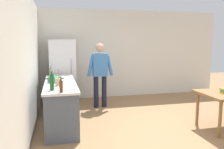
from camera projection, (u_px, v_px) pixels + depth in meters
name	position (u px, v px, depth m)	size (l,w,h in m)	color
ground_plane	(163.00, 129.00, 4.72)	(14.00, 14.00, 0.00)	#936D47
wall_back	(123.00, 54.00, 7.42)	(6.40, 0.12, 2.70)	silver
wall_left	(25.00, 65.00, 4.12)	(0.12, 5.60, 2.70)	silver
kitchen_counter	(61.00, 103.00, 4.97)	(0.64, 2.20, 0.90)	#4C5666
refrigerator	(63.00, 72.00, 6.47)	(0.70, 0.67, 1.80)	white
person	(100.00, 71.00, 6.14)	(0.70, 0.22, 1.70)	#1E1E2D
cooking_pot	(54.00, 79.00, 4.91)	(0.40, 0.28, 0.12)	#2D845B
utensil_jar	(58.00, 82.00, 4.56)	(0.11, 0.11, 0.32)	tan
bottle_beer_brown	(61.00, 86.00, 3.95)	(0.06, 0.06, 0.26)	#5B3314
bottle_wine_green	(52.00, 82.00, 4.11)	(0.08, 0.08, 0.34)	#1E5123
bottle_vinegar_tall	(51.00, 73.00, 5.28)	(0.06, 0.06, 0.32)	gray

